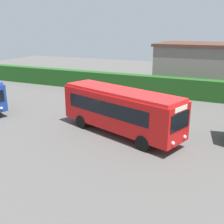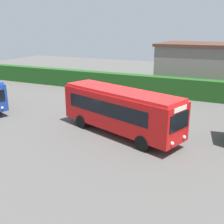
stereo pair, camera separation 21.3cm
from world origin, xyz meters
TOP-DOWN VIEW (x-y plane):
  - ground_plane at (0.00, 0.00)m, footprint 85.78×85.78m
  - bus_red at (0.43, -0.24)m, footprint 9.57×5.28m
  - person_center at (-13.26, 1.97)m, footprint 0.50×0.42m
  - hedge_row at (0.00, 12.09)m, footprint 54.89×1.33m
  - depot_building at (4.07, 16.66)m, footprint 11.01×8.22m

SIDE VIEW (x-z plane):
  - ground_plane at x=0.00m, z-range 0.00..0.00m
  - person_center at x=-13.26m, z-range 0.05..1.84m
  - hedge_row at x=0.00m, z-range 0.00..2.12m
  - bus_red at x=0.43m, z-range 0.24..3.43m
  - depot_building at x=4.07m, z-range 0.01..5.56m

